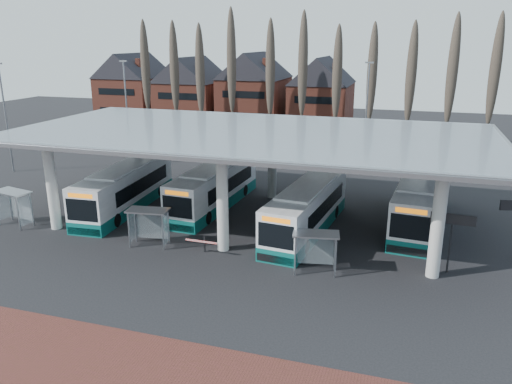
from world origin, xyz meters
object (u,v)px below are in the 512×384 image
(bus_0, at_px, (126,189))
(bus_1, at_px, (215,187))
(shelter_0, at_px, (15,200))
(shelter_1, at_px, (149,219))
(bus_3, at_px, (419,202))
(shelter_2, at_px, (316,243))
(bus_2, at_px, (307,210))

(bus_0, height_order, bus_1, bus_0)
(shelter_0, bearing_deg, shelter_1, 9.51)
(bus_1, relative_size, shelter_1, 4.34)
(bus_3, bearing_deg, shelter_2, -114.22)
(bus_2, distance_m, shelter_2, 6.08)
(bus_0, distance_m, bus_3, 21.11)
(bus_1, distance_m, bus_3, 14.72)
(shelter_2, bearing_deg, bus_3, 50.36)
(bus_2, bearing_deg, bus_0, -176.45)
(bus_2, relative_size, bus_3, 0.96)
(bus_0, xyz_separation_m, bus_1, (6.18, 2.35, -0.03))
(bus_0, bearing_deg, shelter_2, -26.33)
(bus_1, bearing_deg, shelter_1, -94.47)
(bus_3, relative_size, shelter_0, 4.27)
(bus_1, height_order, shelter_0, bus_1)
(bus_0, distance_m, shelter_1, 7.72)
(bus_3, relative_size, shelter_2, 4.54)
(bus_1, distance_m, shelter_1, 8.21)
(bus_2, bearing_deg, shelter_0, -160.15)
(shelter_0, relative_size, shelter_2, 1.06)
(shelter_1, bearing_deg, shelter_0, 169.80)
(shelter_0, bearing_deg, bus_0, 57.06)
(bus_1, distance_m, bus_2, 8.24)
(bus_2, relative_size, shelter_0, 4.08)
(bus_3, distance_m, shelter_1, 18.09)
(shelter_1, relative_size, shelter_2, 1.00)
(bus_2, height_order, shelter_1, bus_2)
(bus_0, xyz_separation_m, shelter_2, (15.55, -6.43, 0.14))
(bus_0, relative_size, bus_2, 1.02)
(bus_1, height_order, shelter_2, bus_1)
(bus_2, bearing_deg, bus_3, 33.69)
(bus_0, bearing_deg, shelter_1, -52.31)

